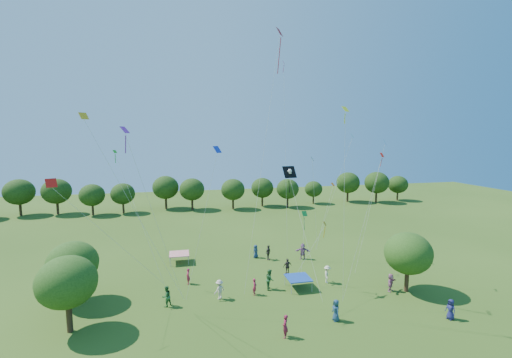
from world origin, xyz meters
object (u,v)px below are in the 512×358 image
object	(u,v)px
tent_blue	(298,278)
near_tree_north	(73,263)
pirate_kite	(290,174)
near_tree_west	(67,282)
red_high_kite	(274,76)
near_tree_east	(408,253)
tent_red_stripe	(179,254)

from	to	relation	value
tent_blue	near_tree_north	bearing A→B (deg)	175.45
pirate_kite	near_tree_north	bearing A→B (deg)	176.04
near_tree_west	near_tree_north	xyz separation A→B (m)	(-0.96, 4.84, -0.31)
near_tree_north	red_high_kite	world-z (taller)	red_high_kite
red_high_kite	tent_blue	bearing A→B (deg)	8.86
near_tree_west	pirate_kite	size ratio (longest dim) A/B	0.56
pirate_kite	near_tree_east	bearing A→B (deg)	-16.26
red_high_kite	near_tree_east	bearing A→B (deg)	-11.02
near_tree_east	tent_red_stripe	world-z (taller)	near_tree_east
near_tree_east	red_high_kite	bearing A→B (deg)	168.98
tent_blue	pirate_kite	distance (m)	10.00
near_tree_west	tent_red_stripe	size ratio (longest dim) A/B	2.62
tent_blue	red_high_kite	distance (m)	18.66
tent_blue	red_high_kite	xyz separation A→B (m)	(-2.62, -0.41, 18.47)
pirate_kite	red_high_kite	bearing A→B (deg)	-159.22
near_tree_west	tent_red_stripe	world-z (taller)	near_tree_west
near_tree_east	red_high_kite	xyz separation A→B (m)	(-12.28, 2.39, 15.84)
near_tree_north	red_high_kite	bearing A→B (deg)	-6.57
near_tree_west	near_tree_east	world-z (taller)	near_tree_west
near_tree_east	near_tree_north	bearing A→B (deg)	171.57
pirate_kite	tent_blue	bearing A→B (deg)	-17.40
tent_blue	pirate_kite	world-z (taller)	pirate_kite
near_tree_west	tent_blue	distance (m)	19.45
tent_red_stripe	tent_blue	world-z (taller)	same
tent_red_stripe	tent_blue	bearing A→B (deg)	-40.25
tent_blue	pirate_kite	size ratio (longest dim) A/B	0.21
near_tree_east	tent_blue	xyz separation A→B (m)	(-9.66, 2.80, -2.64)
near_tree_north	tent_blue	xyz separation A→B (m)	(19.93, -1.59, -2.49)
tent_blue	tent_red_stripe	bearing A→B (deg)	139.75
near_tree_north	tent_red_stripe	world-z (taller)	near_tree_north
near_tree_north	pirate_kite	distance (m)	20.54
red_high_kite	near_tree_north	bearing A→B (deg)	173.43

